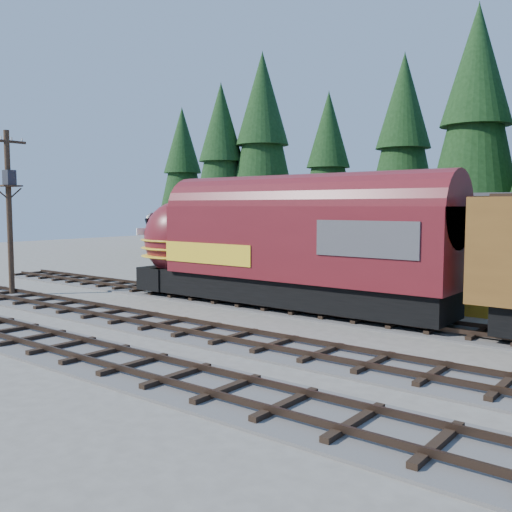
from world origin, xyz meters
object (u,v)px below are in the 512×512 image
Objects in this scene: depot at (400,241)px; pickup_truck_b at (193,264)px; caboose at (339,240)px; pickup_truck_a at (218,272)px; utility_pole at (9,202)px; locomotive at (270,250)px.

pickup_truck_b is at bearing 179.25° from depot.
pickup_truck_b is (-7.18, -7.30, -1.50)m from caboose.
caboose is 1.57× the size of pickup_truck_b.
pickup_truck_a reaches higher than pickup_truck_b.
utility_pole is at bearing 161.43° from pickup_truck_b.
depot is 2.14× the size of pickup_truck_a.
utility_pole reaches higher than pickup_truck_b.
depot is at bearing -102.36° from pickup_truck_b.
locomotive is 1.94× the size of caboose.
utility_pole reaches higher than locomotive.
locomotive is at bearing -72.57° from caboose.
pickup_truck_a is (6.30, 9.40, -4.12)m from utility_pole.
depot is 2.28× the size of pickup_truck_b.
pickup_truck_a is (-10.30, -2.54, -2.13)m from depot.
utility_pole is (-8.66, -19.44, 2.64)m from caboose.
pickup_truck_b is (-15.11, 0.20, -2.15)m from depot.
locomotive is 14.33m from utility_pole.
caboose is 10.35m from pickup_truck_b.
pickup_truck_a is at bearing -166.15° from depot.
utility_pole is (-13.06, -5.44, 2.26)m from locomotive.
locomotive is 8.06m from pickup_truck_a.
depot is 1.45× the size of caboose.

